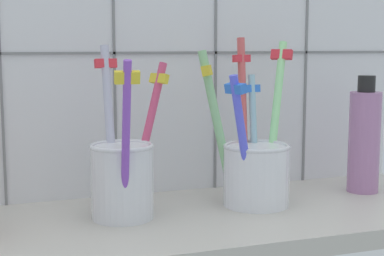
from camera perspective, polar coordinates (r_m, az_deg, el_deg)
name	(u,v)px	position (r cm, az deg, el deg)	size (l,w,h in cm)	color
counter_slab	(197,224)	(64.69, 0.45, -9.20)	(64.00, 22.00, 2.00)	#BCB7AD
tile_wall_back	(164,25)	(73.27, -2.75, 9.83)	(64.00, 2.20, 45.00)	white
toothbrush_cup_left	(123,174)	(62.67, -6.68, -4.43)	(9.35, 11.72, 18.18)	white
toothbrush_cup_right	(255,165)	(67.81, 6.05, -3.57)	(12.43, 9.62, 19.01)	white
soap_bottle	(364,139)	(76.21, 16.24, -1.07)	(3.85, 3.85, 14.44)	#AC73A7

